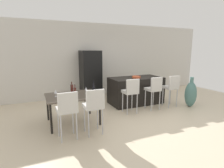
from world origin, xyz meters
TOP-DOWN VIEW (x-y plane):
  - ground_plane at (0.00, 0.00)m, footprint 10.00×10.00m
  - back_wall at (0.00, 2.64)m, footprint 10.00×0.12m
  - kitchen_island at (0.64, 0.93)m, footprint 1.82×0.93m
  - bar_chair_left at (-0.05, 0.09)m, footprint 0.42×0.42m
  - bar_chair_middle at (0.78, 0.08)m, footprint 0.41×0.41m
  - bar_chair_right at (1.49, 0.09)m, footprint 0.41×0.41m
  - dining_table at (-1.76, 0.12)m, footprint 1.29×0.99m
  - dining_chair_near at (-2.04, -0.74)m, footprint 0.41×0.41m
  - dining_chair_far at (-1.46, -0.74)m, footprint 0.40×0.40m
  - wine_bottle_corner at (-1.22, 0.02)m, footprint 0.06×0.06m
  - wine_bottle_end at (-1.72, -0.06)m, footprint 0.06×0.06m
  - wine_bottle_right at (-1.72, 0.34)m, footprint 0.07×0.07m
  - wine_glass_left at (-2.16, 0.14)m, footprint 0.07×0.07m
  - wine_glass_middle at (-1.38, 0.15)m, footprint 0.07×0.07m
  - refrigerator at (-0.61, 2.20)m, footprint 0.72×0.68m
  - fruit_bowl at (0.58, 0.82)m, footprint 0.28×0.28m
  - floor_vase at (2.09, -0.16)m, footprint 0.38×0.38m
  - potted_plant at (2.36, 2.19)m, footprint 0.40×0.40m

SIDE VIEW (x-z plane):
  - ground_plane at x=0.00m, z-range 0.00..0.00m
  - potted_plant at x=2.36m, z-range 0.05..0.65m
  - floor_vase at x=2.09m, z-range -0.07..0.92m
  - kitchen_island at x=0.64m, z-range 0.00..0.92m
  - dining_table at x=-1.76m, z-range 0.31..1.05m
  - bar_chair_left at x=-0.05m, z-range 0.17..1.22m
  - bar_chair_middle at x=0.78m, z-range 0.17..1.22m
  - bar_chair_right at x=1.49m, z-range 0.17..1.22m
  - dining_chair_near at x=-2.04m, z-range 0.17..1.22m
  - dining_chair_far at x=-1.46m, z-range 0.17..1.22m
  - wine_bottle_end at x=-1.72m, z-range 0.71..1.01m
  - wine_bottle_right at x=-1.72m, z-range 0.71..1.01m
  - wine_glass_left at x=-2.16m, z-range 0.78..0.95m
  - wine_glass_middle at x=-1.38m, z-range 0.78..0.95m
  - wine_bottle_corner at x=-1.22m, z-range 0.70..1.04m
  - refrigerator at x=-0.61m, z-range 0.00..1.84m
  - fruit_bowl at x=0.58m, z-range 0.92..0.99m
  - back_wall at x=0.00m, z-range 0.00..2.90m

